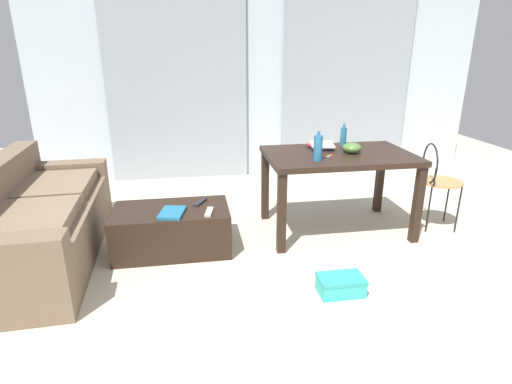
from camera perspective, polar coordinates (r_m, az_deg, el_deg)
name	(u,v)px	position (r m, az deg, el deg)	size (l,w,h in m)	color
ground_plane	(307,242)	(3.79, 7.21, -6.89)	(8.95, 8.95, 0.00)	beige
wall_back	(264,76)	(5.61, 1.07, 15.88)	(5.91, 0.10, 2.64)	silver
curtains	(265,86)	(5.54, 1.23, 14.61)	(4.04, 0.03, 2.41)	#99A3AD
couch	(36,223)	(3.81, -28.44, -3.84)	(0.91, 2.01, 0.81)	brown
coffee_table	(172,229)	(3.62, -11.65, -5.15)	(0.98, 0.56, 0.38)	black
craft_table	(338,164)	(3.86, 11.46, 3.91)	(1.34, 0.86, 0.76)	black
wire_chair	(436,175)	(4.25, 23.86, 2.14)	(0.39, 0.41, 0.84)	#B7844C
bottle_near	(318,148)	(3.52, 8.66, 6.14)	(0.08, 0.08, 0.25)	teal
bottle_far	(343,136)	(4.14, 12.12, 7.64)	(0.06, 0.06, 0.21)	teal
bowl	(352,148)	(3.85, 13.28, 6.02)	(0.17, 0.17, 0.09)	#477033
book_stack	(321,146)	(3.98, 9.12, 6.42)	(0.25, 0.29, 0.05)	#33519E
scissors	(330,156)	(3.72, 10.28, 5.03)	(0.08, 0.09, 0.00)	#9EA0A5
tv_remote_primary	(200,202)	(3.62, -7.84, -1.42)	(0.05, 0.18, 0.02)	#232326
tv_remote_secondary	(209,212)	(3.40, -6.57, -2.78)	(0.05, 0.19, 0.02)	#B7B7B2
magazine	(172,213)	(3.43, -11.66, -2.86)	(0.19, 0.27, 0.02)	#1E668C
shoebox	(341,285)	(3.06, 11.78, -12.60)	(0.33, 0.21, 0.13)	#33B2AD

